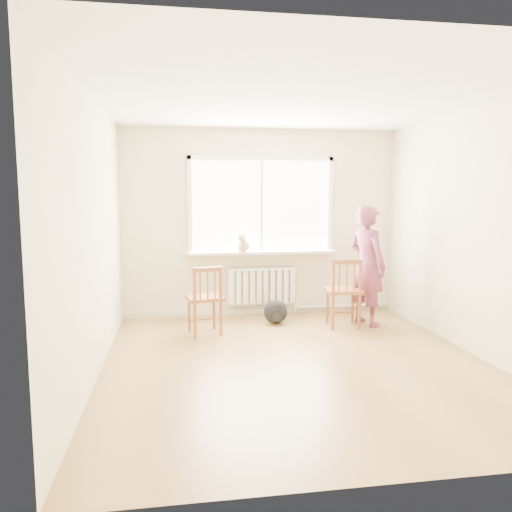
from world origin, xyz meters
name	(u,v)px	position (x,y,z in m)	size (l,w,h in m)	color
floor	(296,363)	(0.00, 0.00, 0.00)	(4.50, 4.50, 0.00)	olive
ceiling	(299,99)	(0.00, 0.00, 2.70)	(4.50, 4.50, 0.00)	white
back_wall	(261,223)	(0.00, 2.25, 1.35)	(4.00, 0.01, 2.70)	beige
window	(261,201)	(0.00, 2.22, 1.66)	(2.12, 0.05, 1.42)	white
windowsill	(262,252)	(0.00, 2.14, 0.93)	(2.15, 0.22, 0.04)	white
radiator	(262,285)	(0.00, 2.16, 0.44)	(1.00, 0.12, 0.55)	white
heating_pipe	(342,306)	(1.25, 2.19, 0.08)	(0.04, 0.04, 1.40)	silver
baseboard	(261,311)	(0.00, 2.23, 0.04)	(4.00, 0.03, 0.08)	beige
chair_left	(206,300)	(-0.88, 1.23, 0.44)	(0.50, 0.49, 0.88)	#9B512D
chair_right	(344,293)	(0.96, 1.29, 0.47)	(0.50, 0.48, 0.93)	#9B512D
person	(367,265)	(1.31, 1.40, 0.81)	(0.59, 0.39, 1.62)	#CB434C
cat	(243,244)	(-0.29, 2.05, 1.07)	(0.27, 0.43, 0.30)	#D0B88E
backpack	(275,312)	(0.10, 1.64, 0.16)	(0.33, 0.25, 0.33)	black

